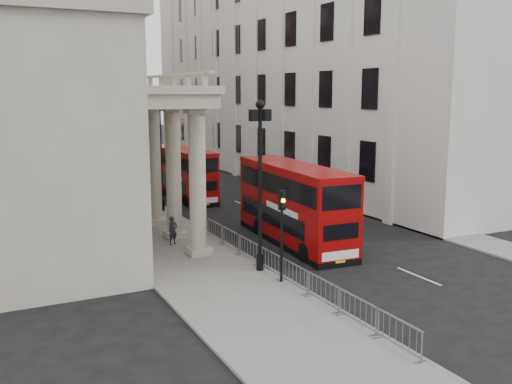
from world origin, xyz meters
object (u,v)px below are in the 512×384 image
lamp_post_north (111,132)px  lamp_post_south (260,174)px  monument_column (77,52)px  traffic_light (282,219)px  bus_far (183,172)px  lamp_post_mid (161,146)px  bus_near (294,202)px  pedestrian_a (173,230)px  pedestrian_b (112,210)px  pedestrian_c (130,205)px

lamp_post_north → lamp_post_south: bearing=-90.0°
monument_column → traffic_light: bearing=-94.1°
lamp_post_north → bus_far: lamp_post_north is taller
lamp_post_mid → bus_far: size_ratio=0.86×
lamp_post_mid → bus_near: lamp_post_mid is taller
lamp_post_south → pedestrian_a: (-2.32, 6.52, -3.97)m
lamp_post_mid → bus_far: (3.32, 4.69, -2.73)m
lamp_post_mid → pedestrian_b: 6.25m
monument_column → pedestrian_c: size_ratio=29.86×
lamp_post_south → traffic_light: (0.10, -2.02, -1.80)m
pedestrian_b → lamp_post_mid: bearing=-145.4°
bus_far → traffic_light: bearing=-99.7°
traffic_light → pedestrian_c: bearing=99.5°
bus_near → pedestrian_c: size_ratio=5.99×
lamp_post_south → pedestrian_c: lamp_post_south is taller
pedestrian_a → bus_near: bearing=-40.9°
traffic_light → bus_far: 22.95m
bus_near → traffic_light: bearing=-120.7°
bus_near → bus_far: bus_near is taller
monument_column → bus_far: bearing=-92.8°
lamp_post_mid → traffic_light: bearing=-89.7°
bus_far → pedestrian_b: bus_far is taller
lamp_post_south → pedestrian_b: lamp_post_south is taller
lamp_post_south → pedestrian_b: 14.77m
lamp_post_south → pedestrian_c: bearing=100.4°
lamp_post_north → monument_column: bearing=83.3°
monument_column → bus_near: monument_column is taller
monument_column → pedestrian_a: bearing=-96.2°
monument_column → bus_near: bearing=-91.6°
traffic_light → pedestrian_a: traffic_light is taller
lamp_post_south → bus_far: size_ratio=0.86×
traffic_light → bus_far: traffic_light is taller
pedestrian_b → bus_far: bearing=-131.7°
bus_near → bus_far: 16.58m
pedestrian_a → pedestrian_c: (-0.37, 8.17, 0.08)m
pedestrian_b → pedestrian_c: 1.89m
lamp_post_mid → bus_near: bearing=-69.9°
lamp_post_north → pedestrian_a: 25.90m
lamp_post_mid → monument_column: bearing=84.8°
bus_far → pedestrian_b: 10.42m
lamp_post_mid → pedestrian_c: bearing=-154.0°
monument_column → pedestrian_b: (-10.83, -74.40, -14.99)m
bus_near → pedestrian_c: bus_near is taller
lamp_post_mid → pedestrian_a: size_ratio=5.05×
monument_column → lamp_post_north: (-6.60, -56.00, -11.07)m
lamp_post_south → lamp_post_north: same height
lamp_post_south → pedestrian_a: bearing=109.6°
traffic_light → bus_near: 7.50m
bus_far → pedestrian_a: bearing=-113.3°
lamp_post_mid → bus_far: bearing=54.7°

